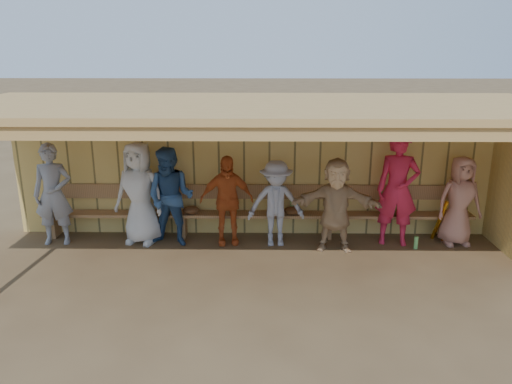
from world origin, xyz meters
TOP-DOWN VIEW (x-y plane):
  - ground at (0.00, 0.00)m, footprint 90.00×90.00m
  - player_a at (-3.44, 0.73)m, footprint 0.68×0.48m
  - player_b at (-1.99, 0.81)m, footprint 0.98×0.75m
  - player_c at (-1.44, 0.70)m, footprint 0.94×0.80m
  - player_d at (-0.51, 0.78)m, footprint 0.95×0.51m
  - player_e at (0.33, 0.71)m, footprint 0.99×0.61m
  - player_f at (1.31, 0.52)m, footprint 1.49×0.61m
  - player_g at (2.38, 0.81)m, footprint 0.76×0.56m
  - player_h at (3.44, 0.81)m, footprint 0.80×0.56m
  - dugout_structure at (0.39, 0.69)m, footprint 8.80×3.20m
  - bench at (0.00, 1.12)m, footprint 7.60×0.34m
  - dugout_equipment at (-0.18, 0.99)m, footprint 5.55×0.62m

SIDE VIEW (x-z plane):
  - ground at x=0.00m, z-range 0.00..0.00m
  - dugout_equipment at x=-0.18m, z-range 0.09..0.89m
  - bench at x=0.00m, z-range 0.06..0.99m
  - player_e at x=0.33m, z-range 0.00..1.48m
  - player_h at x=3.44m, z-range 0.00..1.54m
  - player_d at x=-0.51m, z-range 0.00..1.55m
  - player_f at x=1.31m, z-range 0.00..1.57m
  - player_c at x=-1.44m, z-range 0.00..1.70m
  - player_a at x=-3.44m, z-range 0.00..1.75m
  - player_b at x=-1.99m, z-range 0.00..1.77m
  - player_g at x=2.38m, z-range 0.00..1.93m
  - dugout_structure at x=0.39m, z-range 0.44..2.94m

